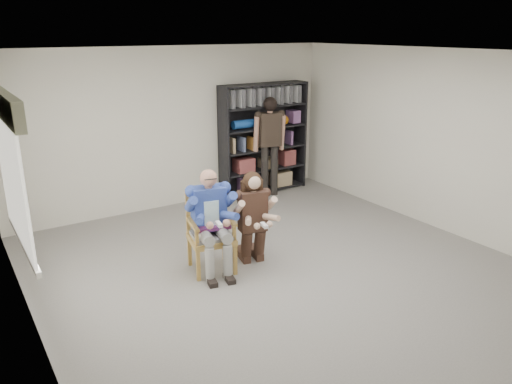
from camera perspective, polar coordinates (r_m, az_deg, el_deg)
room_shell at (r=6.00m, az=4.71°, el=1.99°), size 6.00×7.00×2.80m
floor at (r=6.53m, az=4.39°, el=-9.88°), size 6.00×7.00×0.01m
window_left at (r=5.78m, az=-25.98°, el=1.90°), size 0.16×2.00×1.75m
armchair at (r=6.55m, az=-5.14°, el=-4.64°), size 0.73×0.71×1.07m
seated_man at (r=6.49m, az=-5.18°, el=-3.33°), size 0.76×0.94×1.39m
kneeling_woman at (r=6.68m, az=-0.28°, el=-3.15°), size 0.70×0.95×1.27m
bookshelf at (r=9.64m, az=0.87°, el=6.10°), size 1.80×0.38×2.10m
standing_man at (r=9.42m, az=1.56°, el=5.09°), size 0.64×0.46×1.87m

